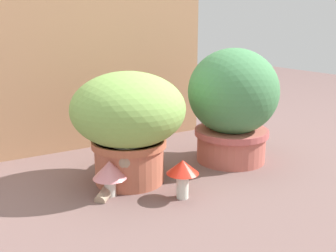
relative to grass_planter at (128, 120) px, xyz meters
name	(u,v)px	position (x,y,z in m)	size (l,w,h in m)	color
ground_plane	(144,181)	(0.04, -0.03, -0.22)	(6.00, 6.00, 0.00)	#6F5450
cardboard_backdrop	(81,50)	(0.01, 0.46, 0.20)	(1.17, 0.03, 0.85)	tan
grass_planter	(128,120)	(0.00, 0.00, 0.00)	(0.39, 0.39, 0.38)	#B66249
leafy_planter	(233,103)	(0.44, -0.01, 0.01)	(0.35, 0.35, 0.45)	#BB6052
cat	(135,146)	(0.03, 0.01, -0.10)	(0.35, 0.31, 0.32)	tan
mushroom_ornament_red	(183,171)	(0.08, -0.21, -0.13)	(0.10, 0.10, 0.13)	silver
mushroom_ornament_pink	(110,171)	(-0.11, -0.08, -0.14)	(0.11, 0.11, 0.12)	silver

